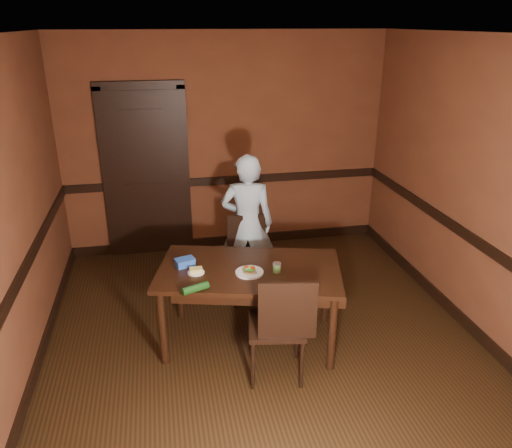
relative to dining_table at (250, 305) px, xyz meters
name	(u,v)px	position (x,y,z in m)	size (l,w,h in m)	color
floor	(263,341)	(0.12, -0.05, -0.38)	(4.00, 4.50, 0.01)	black
ceiling	(265,34)	(0.12, -0.05, 2.32)	(4.00, 4.50, 0.01)	silver
wall_back	(226,145)	(0.12, 2.20, 0.97)	(4.00, 0.02, 2.70)	brown
wall_front	(376,385)	(0.12, -2.30, 0.97)	(4.00, 0.02, 2.70)	brown
wall_left	(8,224)	(-1.88, -0.05, 0.97)	(0.02, 4.50, 2.70)	brown
wall_right	(479,191)	(2.12, -0.05, 0.97)	(0.02, 4.50, 2.70)	brown
dado_back	(227,180)	(0.12, 2.18, 0.52)	(4.00, 0.03, 0.10)	black
dado_left	(21,276)	(-1.86, -0.05, 0.52)	(0.03, 4.50, 0.10)	black
dado_right	(470,237)	(2.11, -0.05, 0.52)	(0.03, 4.50, 0.10)	black
baseboard_back	(228,240)	(0.12, 2.18, -0.32)	(4.00, 0.03, 0.12)	black
baseboard_left	(38,362)	(-1.86, -0.05, -0.32)	(0.03, 4.50, 0.12)	black
baseboard_right	(456,313)	(2.11, -0.05, -0.32)	(0.03, 4.50, 0.12)	black
door	(146,170)	(-0.88, 2.16, 0.72)	(1.05, 0.07, 2.20)	black
dining_table	(250,305)	(0.00, 0.00, 0.00)	(1.61, 0.90, 0.75)	black
chair_far	(249,260)	(0.14, 0.77, 0.07)	(0.42, 0.42, 0.89)	black
chair_near	(276,324)	(0.13, -0.50, 0.11)	(0.45, 0.45, 0.97)	black
person	(247,224)	(0.16, 1.00, 0.39)	(0.56, 0.37, 1.53)	#AAC7D9
sandwich_plate	(249,271)	(-0.02, -0.09, 0.39)	(0.25, 0.25, 0.06)	white
sauce_jar	(277,267)	(0.22, -0.11, 0.42)	(0.07, 0.07, 0.09)	#58843F
cheese_saucer	(196,271)	(-0.47, 0.01, 0.39)	(0.15, 0.15, 0.05)	white
food_tub	(185,262)	(-0.55, 0.16, 0.41)	(0.20, 0.16, 0.07)	blue
wrapped_veg	(195,288)	(-0.50, -0.32, 0.41)	(0.06, 0.06, 0.23)	#163F13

